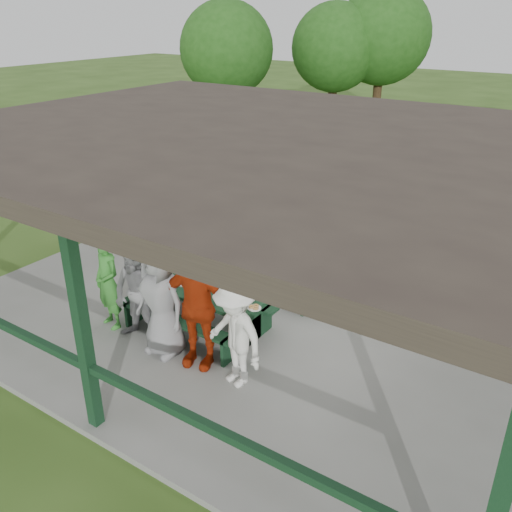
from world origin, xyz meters
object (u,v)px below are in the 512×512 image
Objects in this scene: contestant_green at (108,282)px; contestant_white_fedora at (235,335)px; contestant_red at (196,306)px; spectator_blue at (254,205)px; pickup_truck at (467,185)px; contestant_grey_left at (137,294)px; contestant_grey_mid at (161,300)px; picnic_table_far at (267,263)px; picnic_table_near at (198,304)px; spectator_grey at (376,252)px; farm_trailer at (314,155)px; spectator_lblue at (272,234)px.

contestant_green is 0.98× the size of contestant_white_fedora.
contestant_red reaches higher than spectator_blue.
spectator_blue is (0.10, 4.28, 0.14)m from contestant_green.
contestant_white_fedora reaches higher than pickup_truck.
spectator_blue is (-0.64, 4.33, 0.11)m from contestant_grey_left.
picnic_table_far is at bearing 90.27° from contestant_grey_mid.
picnic_table_near is 1.42× the size of spectator_grey.
contestant_green is at bearing -117.18° from picnic_table_far.
pickup_truck is at bearing 70.96° from contestant_grey_left.
spectator_blue is at bearing 100.32° from contestant_red.
contestant_green is 0.44× the size of farm_trailer.
contestant_grey_mid is at bearing 126.39° from spectator_blue.
pickup_truck is (2.08, 6.69, 0.23)m from picnic_table_far.
contestant_grey_mid is 4.53m from spectator_blue.
spectator_blue is at bearing -7.06° from spectator_grey.
picnic_table_near is 0.63× the size of farm_trailer.
farm_trailer is at bearing 100.15° from contestant_grey_left.
farm_trailer reaches higher than picnic_table_far.
spectator_grey reaches higher than contestant_green.
farm_trailer is (-2.45, 10.58, -0.29)m from contestant_grey_left.
picnic_table_far is 1.45× the size of contestant_grey_mid.
contestant_grey_mid is 3.61m from spectator_lblue.
spectator_grey is 0.29× the size of pickup_truck.
contestant_white_fedora is (1.41, -0.87, 0.35)m from picnic_table_near.
picnic_table_far is 7.01m from pickup_truck.
contestant_red is 1.03× the size of spectator_blue.
contestant_grey_left is 4.38m from spectator_blue.
picnic_table_far is at bearing 118.68° from spectator_lblue.
contestant_green is at bearing 178.84° from contestant_grey_mid.
spectator_blue is 1.14× the size of spectator_grey.
contestant_red is at bearing 179.81° from pickup_truck.
contestant_white_fedora is at bearing 117.14° from spectator_lblue.
contestant_white_fedora is 5.09m from spectator_blue.
spectator_lblue is at bearing 116.01° from picnic_table_far.
contestant_green is 1.11× the size of spectator_lblue.
contestant_red is at bearing -171.33° from contestant_white_fedora.
contestant_green is 0.75m from contestant_grey_left.
spectator_grey is at bearing -172.82° from pickup_truck.
contestant_red reaches higher than contestant_white_fedora.
contestant_white_fedora is 11.51m from farm_trailer.
spectator_grey is (3.30, 3.64, 0.02)m from contestant_green.
contestant_grey_mid is 1.25× the size of spectator_lblue.
spectator_lblue is 0.88× the size of spectator_grey.
contestant_green is 0.98× the size of spectator_grey.
contestant_red is 3.90m from spectator_grey.
spectator_grey is (1.87, 0.87, 0.37)m from picnic_table_far.
contestant_red is at bearing 106.65° from spectator_lblue.
contestant_grey_left reaches higher than contestant_white_fedora.
contestant_grey_left is 3.58m from spectator_lblue.
contestant_red is 0.53× the size of farm_trailer.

